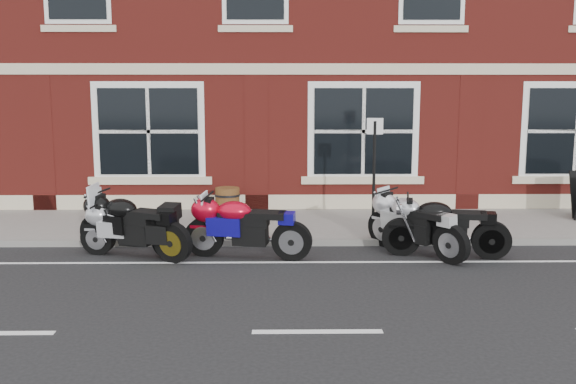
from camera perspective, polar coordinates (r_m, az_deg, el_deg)
name	(u,v)px	position (r m, az deg, el deg)	size (l,w,h in m)	color
ground	(307,265)	(10.87, 1.70, -6.55)	(80.00, 80.00, 0.00)	black
sidewalk	(301,225)	(13.77, 1.17, -2.95)	(30.00, 3.00, 0.12)	slate
kerb	(304,242)	(12.23, 1.42, -4.49)	(30.00, 0.16, 0.12)	slate
moto_touring_silver	(130,227)	(11.68, -13.89, -3.05)	(1.95, 0.61, 1.29)	black
moto_sport_red	(245,225)	(11.24, -3.83, -2.95)	(2.26, 0.61, 1.03)	black
moto_sport_black	(133,223)	(11.60, -13.63, -2.73)	(2.17, 1.14, 1.05)	black
moto_sport_silver	(415,222)	(11.69, 11.26, -2.66)	(1.47, 1.88, 1.02)	black
moto_naked_black	(443,225)	(11.61, 13.65, -2.87)	(2.21, 0.55, 1.00)	black
barrel_planter	(228,202)	(14.50, -5.40, -0.86)	(0.57, 0.57, 0.64)	#542716
parking_sign	(374,166)	(12.85, 7.66, 2.28)	(0.32, 0.07, 2.26)	black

